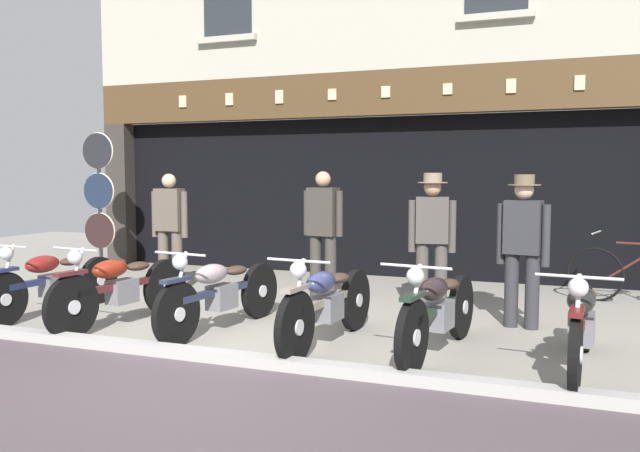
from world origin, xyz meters
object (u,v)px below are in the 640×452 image
at_px(motorcycle_far_left, 53,280).
at_px(shopkeeper_center, 323,230).
at_px(motorcycle_center_right, 438,310).
at_px(salesman_left, 170,227).
at_px(motorcycle_center, 327,302).
at_px(motorcycle_right, 582,322).
at_px(motorcycle_center_left, 220,292).
at_px(salesman_right, 432,236).
at_px(motorcycle_left, 121,287).
at_px(advert_board_near, 530,164).
at_px(assistant_far_right, 523,244).
at_px(tyre_sign_pole, 99,192).
at_px(advert_board_far, 620,163).

distance_m(motorcycle_far_left, shopkeeper_center, 3.33).
height_order(motorcycle_center_right, shopkeeper_center, shopkeeper_center).
bearing_deg(salesman_left, motorcycle_center, 145.34).
bearing_deg(motorcycle_right, motorcycle_center_right, 2.46).
bearing_deg(motorcycle_far_left, motorcycle_center_left, -176.41).
xyz_separation_m(motorcycle_center_left, motorcycle_center, (1.26, -0.14, 0.01)).
bearing_deg(salesman_right, motorcycle_far_left, 11.35).
distance_m(motorcycle_center, shopkeeper_center, 2.16).
bearing_deg(motorcycle_center_left, motorcycle_right, -174.51).
distance_m(motorcycle_center_left, motorcycle_center, 1.27).
xyz_separation_m(motorcycle_far_left, salesman_right, (4.19, 1.65, 0.53)).
xyz_separation_m(motorcycle_left, motorcycle_center_right, (3.48, 0.05, -0.00)).
bearing_deg(motorcycle_far_left, shopkeeper_center, -142.88).
relative_size(motorcycle_left, advert_board_near, 2.20).
bearing_deg(salesman_left, motorcycle_center_right, 152.91).
bearing_deg(motorcycle_left, motorcycle_right, -171.76).
xyz_separation_m(salesman_left, assistant_far_right, (4.78, -0.49, -0.01)).
xyz_separation_m(motorcycle_far_left, motorcycle_left, (1.11, -0.18, 0.02)).
relative_size(motorcycle_right, salesman_right, 1.18).
distance_m(salesman_left, assistant_far_right, 4.80).
height_order(salesman_right, advert_board_near, advert_board_near).
bearing_deg(salesman_left, salesman_right, 175.88).
relative_size(motorcycle_center_right, salesman_right, 1.20).
bearing_deg(tyre_sign_pole, motorcycle_center, -29.50).
relative_size(motorcycle_center_left, assistant_far_right, 1.23).
height_order(motorcycle_center_left, salesman_right, salesman_right).
bearing_deg(shopkeeper_center, assistant_far_right, 175.56).
height_order(tyre_sign_pole, advert_board_near, tyre_sign_pole).
height_order(assistant_far_right, advert_board_near, advert_board_near).
distance_m(motorcycle_center_left, shopkeeper_center, 1.95).
xyz_separation_m(motorcycle_center_right, salesman_right, (-0.40, 1.78, 0.51)).
height_order(motorcycle_far_left, tyre_sign_pole, tyre_sign_pole).
bearing_deg(shopkeeper_center, motorcycle_right, 154.82).
bearing_deg(motorcycle_center, shopkeeper_center, -63.20).
bearing_deg(assistant_far_right, motorcycle_far_left, 23.07).
xyz_separation_m(motorcycle_center_right, assistant_far_right, (0.66, 1.38, 0.50)).
height_order(motorcycle_center, shopkeeper_center, shopkeeper_center).
xyz_separation_m(motorcycle_left, motorcycle_right, (4.69, -0.00, -0.01)).
xyz_separation_m(assistant_far_right, tyre_sign_pole, (-6.77, 1.44, 0.45)).
bearing_deg(salesman_right, shopkeeper_center, -15.87).
height_order(motorcycle_right, advert_board_near, advert_board_near).
xyz_separation_m(advert_board_near, advert_board_far, (1.23, 0.00, 0.01)).
height_order(motorcycle_center_right, tyre_sign_pole, tyre_sign_pole).
relative_size(motorcycle_left, motorcycle_center, 1.00).
height_order(motorcycle_left, advert_board_near, advert_board_near).
height_order(advert_board_near, advert_board_far, advert_board_far).
relative_size(salesman_left, advert_board_far, 1.75).
relative_size(motorcycle_left, motorcycle_right, 1.01).
distance_m(motorcycle_far_left, advert_board_far, 7.85).
height_order(assistant_far_right, advert_board_far, advert_board_far).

